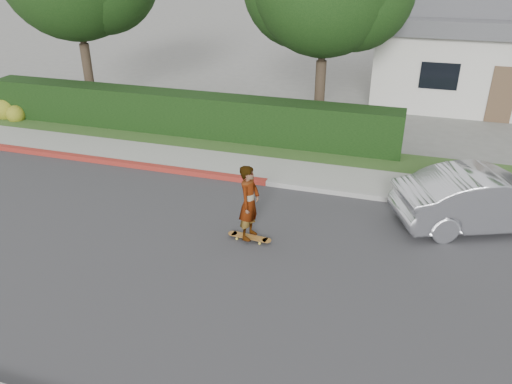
% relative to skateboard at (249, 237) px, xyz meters
% --- Properties ---
extents(ground, '(120.00, 120.00, 0.00)m').
position_rel_skateboard_xyz_m(ground, '(-1.44, -1.16, -0.09)').
color(ground, slate).
rests_on(ground, ground).
extents(road, '(60.00, 8.00, 0.01)m').
position_rel_skateboard_xyz_m(road, '(-1.44, -1.16, -0.09)').
color(road, '#2D2D30').
rests_on(road, ground).
extents(curb_far, '(60.00, 0.20, 0.15)m').
position_rel_skateboard_xyz_m(curb_far, '(-1.44, 2.94, -0.02)').
color(curb_far, '#9E9E99').
rests_on(curb_far, ground).
extents(curb_red_section, '(12.00, 0.21, 0.15)m').
position_rel_skateboard_xyz_m(curb_red_section, '(-6.44, 2.94, -0.01)').
color(curb_red_section, maroon).
rests_on(curb_red_section, ground).
extents(sidewalk_far, '(60.00, 1.60, 0.12)m').
position_rel_skateboard_xyz_m(sidewalk_far, '(-1.44, 3.84, -0.03)').
color(sidewalk_far, gray).
rests_on(sidewalk_far, ground).
extents(planting_strip, '(60.00, 1.60, 0.10)m').
position_rel_skateboard_xyz_m(planting_strip, '(-1.44, 5.44, -0.04)').
color(planting_strip, '#2D4C1E').
rests_on(planting_strip, ground).
extents(hedge, '(15.00, 1.00, 1.50)m').
position_rel_skateboard_xyz_m(hedge, '(-4.44, 6.04, 0.66)').
color(hedge, black).
rests_on(hedge, ground).
extents(flowering_shrub, '(1.40, 1.00, 0.90)m').
position_rel_skateboard_xyz_m(flowering_shrub, '(-11.45, 5.57, 0.24)').
color(flowering_shrub, '#2D4C19').
rests_on(flowering_shrub, ground).
extents(house, '(10.60, 8.60, 4.30)m').
position_rel_skateboard_xyz_m(house, '(6.56, 14.83, 2.01)').
color(house, beige).
rests_on(house, ground).
extents(skateboard, '(1.05, 0.28, 0.10)m').
position_rel_skateboard_xyz_m(skateboard, '(0.00, 0.00, 0.00)').
color(skateboard, gold).
rests_on(skateboard, ground).
extents(skateboarder, '(0.49, 0.68, 1.75)m').
position_rel_skateboard_xyz_m(skateboarder, '(0.00, 0.00, 0.89)').
color(skateboarder, white).
rests_on(skateboarder, skateboard).
extents(car_silver, '(4.54, 3.07, 1.41)m').
position_rel_skateboard_xyz_m(car_silver, '(5.14, 2.32, 0.62)').
color(car_silver, silver).
rests_on(car_silver, ground).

